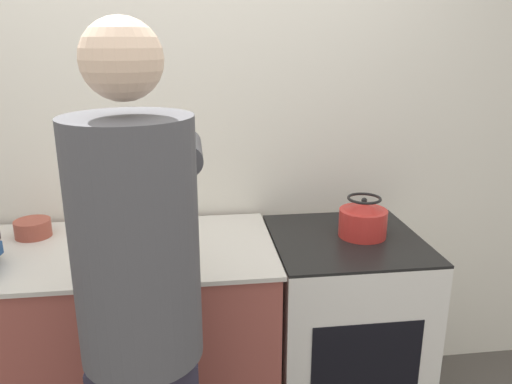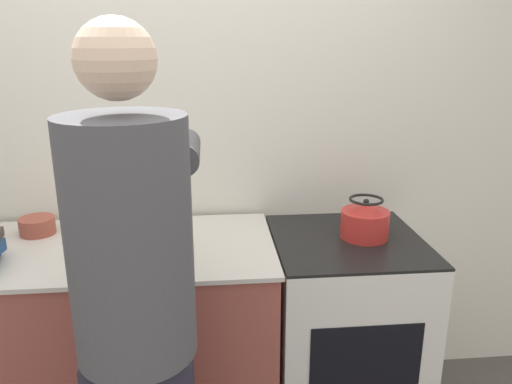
{
  "view_description": "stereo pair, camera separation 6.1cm",
  "coord_description": "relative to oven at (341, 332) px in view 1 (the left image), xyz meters",
  "views": [
    {
      "loc": [
        0.06,
        -1.61,
        1.76
      ],
      "look_at": [
        0.3,
        0.24,
        1.19
      ],
      "focal_mm": 35.0,
      "sensor_mm": 36.0,
      "label": 1
    },
    {
      "loc": [
        0.12,
        -1.62,
        1.76
      ],
      "look_at": [
        0.3,
        0.24,
        1.19
      ],
      "focal_mm": 35.0,
      "sensor_mm": 36.0,
      "label": 2
    }
  ],
  "objects": [
    {
      "name": "person",
      "position": [
        -0.82,
        -0.6,
        0.52
      ],
      "size": [
        0.4,
        0.64,
        1.82
      ],
      "color": "#292635",
      "rests_on": "ground_plane"
    },
    {
      "name": "oven",
      "position": [
        0.0,
        0.0,
        0.0
      ],
      "size": [
        0.64,
        0.66,
        0.94
      ],
      "color": "silver",
      "rests_on": "ground_plane"
    },
    {
      "name": "counter",
      "position": [
        -1.04,
        0.01,
        0.0
      ],
      "size": [
        1.42,
        0.7,
        0.94
      ],
      "color": "#9E4C42",
      "rests_on": "ground_plane"
    },
    {
      "name": "wall_back",
      "position": [
        -0.71,
        0.41,
        0.83
      ],
      "size": [
        8.0,
        0.05,
        2.6
      ],
      "color": "silver",
      "rests_on": "ground_plane"
    },
    {
      "name": "cutting_board",
      "position": [
        -0.85,
        -0.12,
        0.48
      ],
      "size": [
        0.36,
        0.25,
        0.02
      ],
      "color": "#A87A4C",
      "rests_on": "counter"
    },
    {
      "name": "kettle",
      "position": [
        0.07,
        0.01,
        0.54
      ],
      "size": [
        0.21,
        0.21,
        0.18
      ],
      "color": "red",
      "rests_on": "oven"
    },
    {
      "name": "bowl_prep",
      "position": [
        -1.35,
        0.19,
        0.51
      ],
      "size": [
        0.15,
        0.15,
        0.07
      ],
      "color": "#9E4738",
      "rests_on": "counter"
    },
    {
      "name": "knife",
      "position": [
        -0.87,
        -0.12,
        0.49
      ],
      "size": [
        0.23,
        0.06,
        0.01
      ],
      "rotation": [
        0.0,
        0.0,
        -0.11
      ],
      "color": "silver",
      "rests_on": "cutting_board"
    }
  ]
}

